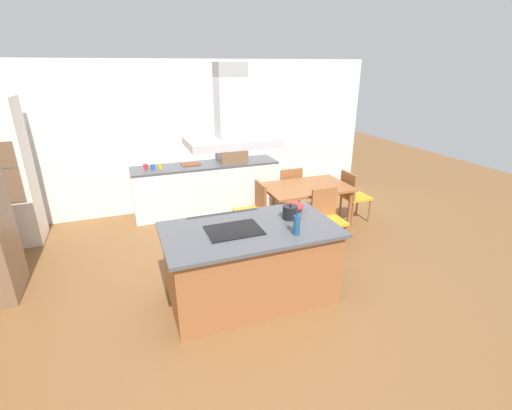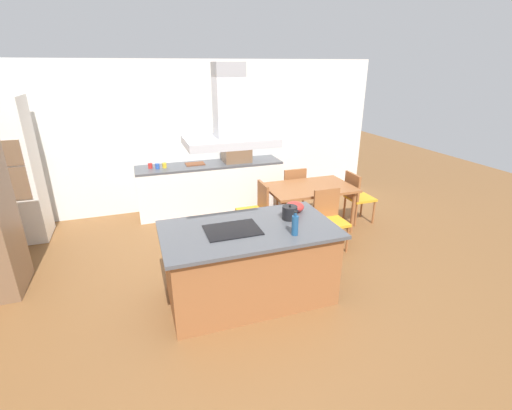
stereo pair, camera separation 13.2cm
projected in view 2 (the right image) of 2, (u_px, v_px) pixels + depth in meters
name	position (u px, v px, depth m)	size (l,w,h in m)	color
ground	(220.00, 242.00, 5.67)	(16.00, 16.00, 0.00)	brown
wall_back	(195.00, 136.00, 6.72)	(7.20, 0.10, 2.70)	white
kitchen_island	(249.00, 263.00, 4.19)	(1.95, 1.10, 0.90)	#995B33
cooktop	(232.00, 230.00, 3.96)	(0.60, 0.44, 0.01)	black
tea_kettle	(290.00, 213.00, 4.23)	(0.23, 0.18, 0.18)	black
olive_oil_bottle	(295.00, 225.00, 3.82)	(0.07, 0.07, 0.27)	navy
mixing_bowl	(295.00, 207.00, 4.45)	(0.23, 0.23, 0.13)	red
back_counter	(211.00, 187.00, 6.78)	(2.66, 0.62, 0.90)	white
countertop_microwave	(237.00, 154.00, 6.72)	(0.50, 0.38, 0.28)	brown
coffee_mug_red	(150.00, 166.00, 6.31)	(0.08, 0.08, 0.09)	red
coffee_mug_blue	(157.00, 166.00, 6.29)	(0.08, 0.08, 0.09)	#2D56B2
coffee_mug_yellow	(164.00, 165.00, 6.34)	(0.08, 0.08, 0.09)	gold
cutting_board	(195.00, 164.00, 6.57)	(0.34, 0.24, 0.02)	brown
wall_oven_stack	(11.00, 172.00, 5.40)	(0.70, 0.66, 2.20)	white
dining_table	(309.00, 191.00, 5.89)	(1.40, 0.90, 0.75)	#995B33
chair_at_left_end	(257.00, 207.00, 5.67)	(0.42, 0.42, 0.89)	gold
chair_at_right_end	(356.00, 194.00, 6.22)	(0.42, 0.42, 0.89)	gold
chair_facing_island	(329.00, 215.00, 5.36)	(0.42, 0.42, 0.89)	gold
chair_facing_back_wall	(292.00, 188.00, 6.53)	(0.42, 0.42, 0.89)	gold
range_hood	(229.00, 120.00, 3.53)	(0.90, 0.55, 0.78)	#ADADB2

